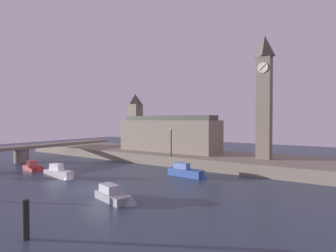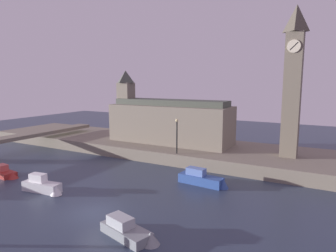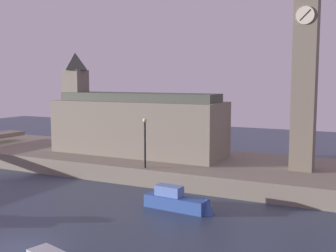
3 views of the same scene
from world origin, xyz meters
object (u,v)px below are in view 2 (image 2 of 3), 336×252
at_px(boat_ferry_white, 44,186).
at_px(parliament_hall, 167,121).
at_px(boat_cruiser_grey, 131,232).
at_px(boat_dinghy_red, 6,173).
at_px(boat_tour_blue, 204,179).
at_px(streetlamp, 177,132).
at_px(clock_tower, 293,81).

bearing_deg(boat_ferry_white, parliament_hall, 83.48).
relative_size(parliament_hall, boat_cruiser_grey, 3.70).
bearing_deg(boat_dinghy_red, boat_tour_blue, 22.00).
distance_m(streetlamp, boat_ferry_white, 15.60).
relative_size(boat_dinghy_red, boat_ferry_white, 0.85).
xyz_separation_m(clock_tower, boat_tour_blue, (-6.40, -9.78, -9.57)).
xyz_separation_m(boat_cruiser_grey, boat_dinghy_red, (-19.16, 3.86, -0.06)).
bearing_deg(boat_ferry_white, boat_tour_blue, 36.17).
bearing_deg(parliament_hall, boat_cruiser_grey, -66.33).
relative_size(streetlamp, boat_ferry_white, 0.95).
bearing_deg(parliament_hall, boat_ferry_white, -96.52).
relative_size(clock_tower, parliament_hall, 0.96).
bearing_deg(streetlamp, boat_dinghy_red, -137.92).
distance_m(streetlamp, boat_tour_blue, 8.07).
bearing_deg(parliament_hall, streetlamp, -51.31).
distance_m(boat_cruiser_grey, boat_dinghy_red, 19.54).
xyz_separation_m(clock_tower, boat_cruiser_grey, (-6.70, -21.51, -9.69)).
relative_size(streetlamp, boat_dinghy_red, 1.12).
xyz_separation_m(streetlamp, boat_dinghy_red, (-13.97, -12.61, -3.69)).
bearing_deg(parliament_hall, clock_tower, -1.97).
xyz_separation_m(streetlamp, boat_ferry_white, (-6.68, -13.65, -3.51)).
bearing_deg(boat_tour_blue, streetlamp, 139.15).
bearing_deg(boat_tour_blue, boat_cruiser_grey, -91.47).
bearing_deg(boat_dinghy_red, boat_ferry_white, -8.13).
xyz_separation_m(boat_cruiser_grey, boat_tour_blue, (0.30, 11.72, 0.11)).
distance_m(boat_cruiser_grey, boat_ferry_white, 12.21).
bearing_deg(boat_ferry_white, boat_cruiser_grey, -13.37).
relative_size(streetlamp, boat_cruiser_grey, 0.89).
bearing_deg(streetlamp, boat_ferry_white, -116.07).
xyz_separation_m(clock_tower, boat_ferry_white, (-18.58, -18.69, -9.56)).
bearing_deg(boat_cruiser_grey, boat_tour_blue, 88.53).
height_order(streetlamp, boat_dinghy_red, streetlamp).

